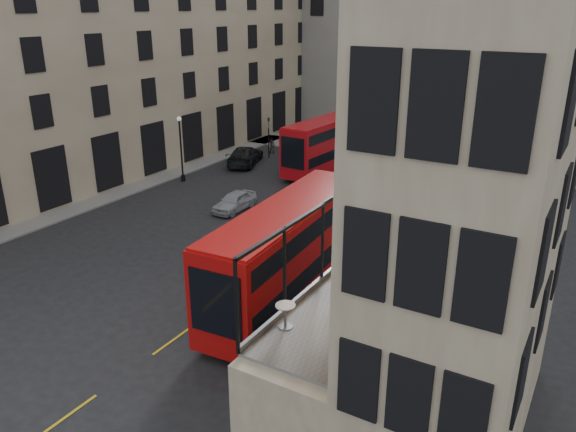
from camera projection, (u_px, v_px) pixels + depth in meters
The scene contains 31 objects.
ground at pixel (213, 351), 23.52m from camera, with size 140.00×140.00×0.00m, color black.
host_building_main at pixel (478, 222), 16.03m from camera, with size 7.26×11.40×15.10m.
host_frontage at pixel (358, 351), 19.64m from camera, with size 3.00×11.00×4.50m, color beige.
cafe_floor at pixel (361, 293), 18.82m from camera, with size 3.00×10.00×0.10m, color slate.
building_left at pixel (101, 32), 48.42m from camera, with size 14.60×50.60×22.00m.
gateway at pixel (443, 46), 61.22m from camera, with size 35.00×10.60×18.00m.
pavement_far at pixel (396, 147), 56.96m from camera, with size 40.00×12.00×0.12m, color slate.
pavement_left at pixel (83, 190), 43.63m from camera, with size 8.00×48.00×0.12m, color slate.
traffic_light_near at pixel (324, 209), 32.80m from camera, with size 0.16×0.20×3.80m.
traffic_light_far at pixel (269, 132), 52.35m from camera, with size 0.16×0.20×3.80m.
street_lamp_a at pixel (181, 153), 45.26m from camera, with size 0.36×0.36×5.33m.
street_lamp_b at pixel (383, 131), 52.91m from camera, with size 0.36×0.36×5.33m.
bus_near at pixel (288, 248), 26.62m from camera, with size 3.63×12.53×4.94m.
bus_far at pixel (329, 141), 48.45m from camera, with size 3.27×11.52×4.54m.
car_a at pixel (234, 201), 39.37m from camera, with size 1.58×3.92×1.34m, color #A3A7AB.
car_b at pixel (351, 188), 42.11m from camera, with size 1.53×4.38×1.44m, color #952209.
car_c at pixel (245, 156), 50.66m from camera, with size 2.29×5.63×1.63m, color black.
bicycle at pixel (236, 243), 33.04m from camera, with size 0.63×1.79×0.94m, color gray.
cyclist at pixel (354, 203), 38.01m from camera, with size 0.71×0.47×1.96m, color #C5FF1A.
pedestrian_a at pixel (272, 146), 54.37m from camera, with size 0.76×0.59×1.55m, color gray.
pedestrian_b at pixel (298, 148), 53.54m from camera, with size 0.98×0.56×1.52m, color gray.
pedestrian_c at pixel (388, 156), 50.32m from camera, with size 1.00×0.41×1.70m, color gray.
pedestrian_d at pixel (532, 150), 51.85m from camera, with size 0.95×0.62×1.95m, color gray.
pedestrian_e at pixel (242, 158), 49.34m from camera, with size 0.67×0.44×1.82m, color gray.
cafe_table_near at pixel (285, 312), 16.59m from camera, with size 0.60×0.60×0.75m.
cafe_table_mid at pixel (348, 275), 18.86m from camera, with size 0.62×0.62×0.78m.
cafe_table_far at pixel (375, 243), 21.33m from camera, with size 0.61×0.61×0.77m.
cafe_chair_a at pixel (351, 337), 15.70m from camera, with size 0.50×0.50×0.97m.
cafe_chair_b at pixel (381, 308), 17.29m from camera, with size 0.44×0.44×0.84m.
cafe_chair_c at pixel (384, 290), 18.37m from camera, with size 0.50×0.50×0.90m.
cafe_chair_d at pixel (419, 257), 20.87m from camera, with size 0.46×0.46×0.77m.
Camera 1 is at (12.87, -15.62, 13.64)m, focal length 35.00 mm.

